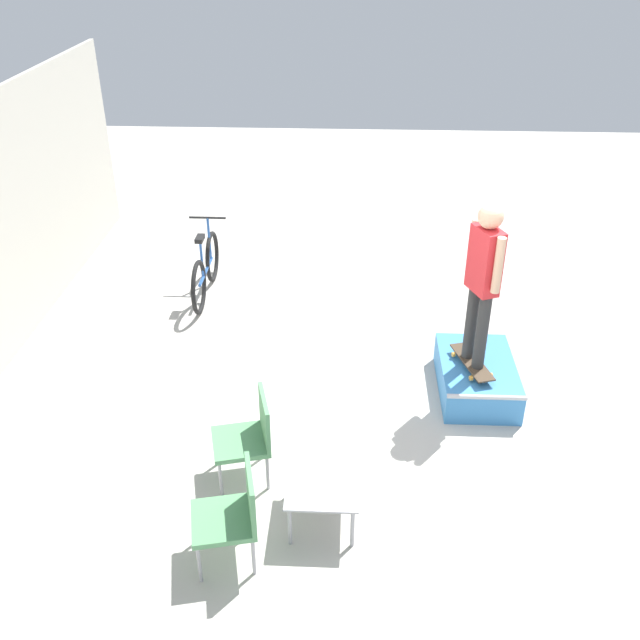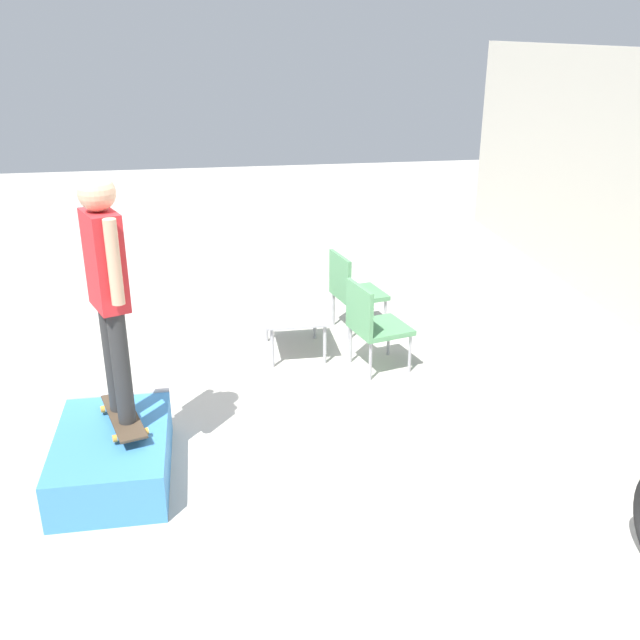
{
  "view_description": "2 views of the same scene",
  "coord_description": "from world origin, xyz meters",
  "px_view_note": "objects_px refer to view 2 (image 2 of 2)",
  "views": [
    {
      "loc": [
        -5.64,
        0.5,
        4.81
      ],
      "look_at": [
        0.59,
        0.79,
        1.17
      ],
      "focal_mm": 40.0,
      "sensor_mm": 36.0,
      "label": 1
    },
    {
      "loc": [
        5.88,
        -0.15,
        3.19
      ],
      "look_at": [
        0.62,
        0.71,
        1.0
      ],
      "focal_mm": 40.0,
      "sensor_mm": 36.0,
      "label": 2
    }
  ],
  "objects_px": {
    "patio_chair_right": "(372,322)",
    "person_skater": "(107,279)",
    "coffee_table": "(294,318)",
    "skate_ramp_box": "(113,455)",
    "skateboard_on_ramp": "(123,416)",
    "patio_chair_left": "(352,288)"
  },
  "relations": [
    {
      "from": "patio_chair_right",
      "to": "person_skater",
      "type": "bearing_deg",
      "value": 107.42
    },
    {
      "from": "coffee_table",
      "to": "patio_chair_right",
      "type": "xyz_separation_m",
      "value": [
        0.52,
        0.71,
        0.12
      ]
    },
    {
      "from": "skate_ramp_box",
      "to": "skateboard_on_ramp",
      "type": "height_order",
      "value": "skateboard_on_ramp"
    },
    {
      "from": "coffee_table",
      "to": "skate_ramp_box",
      "type": "bearing_deg",
      "value": -39.25
    },
    {
      "from": "person_skater",
      "to": "patio_chair_left",
      "type": "bearing_deg",
      "value": 114.53
    },
    {
      "from": "skateboard_on_ramp",
      "to": "coffee_table",
      "type": "bearing_deg",
      "value": 124.36
    },
    {
      "from": "patio_chair_left",
      "to": "person_skater",
      "type": "bearing_deg",
      "value": 123.83
    },
    {
      "from": "patio_chair_left",
      "to": "patio_chair_right",
      "type": "distance_m",
      "value": 0.99
    },
    {
      "from": "patio_chair_left",
      "to": "skate_ramp_box",
      "type": "bearing_deg",
      "value": 123.91
    },
    {
      "from": "skate_ramp_box",
      "to": "coffee_table",
      "type": "relative_size",
      "value": 1.73
    },
    {
      "from": "skate_ramp_box",
      "to": "patio_chair_right",
      "type": "height_order",
      "value": "patio_chair_right"
    },
    {
      "from": "person_skater",
      "to": "patio_chair_left",
      "type": "xyz_separation_m",
      "value": [
        -2.4,
        2.27,
        -1.05
      ]
    },
    {
      "from": "skateboard_on_ramp",
      "to": "coffee_table",
      "type": "height_order",
      "value": "skateboard_on_ramp"
    },
    {
      "from": "skateboard_on_ramp",
      "to": "patio_chair_right",
      "type": "distance_m",
      "value": 2.67
    },
    {
      "from": "skateboard_on_ramp",
      "to": "patio_chair_left",
      "type": "xyz_separation_m",
      "value": [
        -2.4,
        2.27,
        0.05
      ]
    },
    {
      "from": "skate_ramp_box",
      "to": "patio_chair_right",
      "type": "bearing_deg",
      "value": 122.5
    },
    {
      "from": "skate_ramp_box",
      "to": "patio_chair_right",
      "type": "xyz_separation_m",
      "value": [
        -1.51,
        2.37,
        0.32
      ]
    },
    {
      "from": "skateboard_on_ramp",
      "to": "person_skater",
      "type": "relative_size",
      "value": 0.43
    },
    {
      "from": "person_skater",
      "to": "skateboard_on_ramp",
      "type": "bearing_deg",
      "value": -111.99
    },
    {
      "from": "person_skater",
      "to": "patio_chair_left",
      "type": "distance_m",
      "value": 3.46
    },
    {
      "from": "skate_ramp_box",
      "to": "coffee_table",
      "type": "bearing_deg",
      "value": 140.75
    },
    {
      "from": "skateboard_on_ramp",
      "to": "person_skater",
      "type": "bearing_deg",
      "value": 73.47
    }
  ]
}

